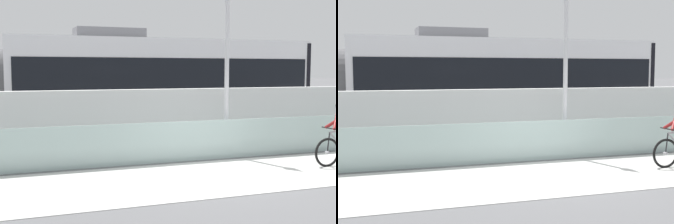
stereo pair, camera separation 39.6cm
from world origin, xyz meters
TOP-DOWN VIEW (x-y plane):
  - ground_plane at (0.00, 0.00)m, footprint 200.00×200.00m
  - bike_path_deck at (0.00, 0.00)m, footprint 32.00×3.20m
  - glass_parapet at (0.00, 1.85)m, footprint 32.00×0.05m
  - concrete_barrier_wall at (0.00, 3.65)m, footprint 32.00×0.36m
  - tram_rail_near at (0.00, 6.13)m, footprint 32.00×0.08m
  - tram_rail_far at (0.00, 7.57)m, footprint 32.00×0.08m
  - tram at (-4.96, 6.85)m, footprint 22.56×2.54m
  - lamp_post_antenna at (1.02, 2.15)m, footprint 0.28×0.28m

SIDE VIEW (x-z plane):
  - ground_plane at x=0.00m, z-range 0.00..0.00m
  - tram_rail_near at x=0.00m, z-range 0.00..0.01m
  - tram_rail_far at x=0.00m, z-range 0.00..0.01m
  - bike_path_deck at x=0.00m, z-range 0.00..0.01m
  - glass_parapet at x=0.00m, z-range 0.00..1.04m
  - concrete_barrier_wall at x=0.00m, z-range 0.00..1.81m
  - tram at x=-4.96m, z-range -0.01..3.80m
  - lamp_post_antenna at x=1.02m, z-range 0.69..5.89m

